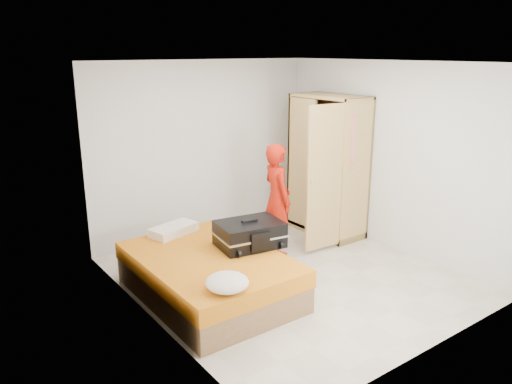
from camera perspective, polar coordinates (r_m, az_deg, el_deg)
room at (r=5.90m, az=3.90°, el=1.87°), size 4.00×4.02×2.60m
bed at (r=5.79m, az=-5.34°, el=-9.49°), size 1.42×2.02×0.50m
wardrobe at (r=7.54m, az=8.12°, el=2.51°), size 1.17×1.20×2.10m
person at (r=6.77m, az=2.42°, el=-0.87°), size 0.48×0.63×1.54m
suitcase at (r=5.88m, az=-0.72°, el=-4.83°), size 0.83×0.67×0.32m
round_cushion at (r=4.88m, az=-3.33°, el=-10.28°), size 0.42×0.42×0.16m
pillow at (r=6.36m, az=-9.39°, el=-4.28°), size 0.65×0.44×0.11m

